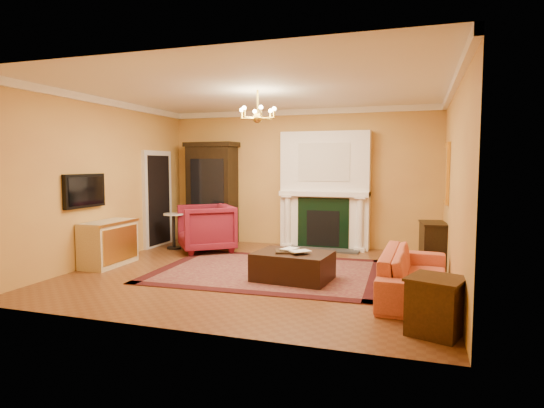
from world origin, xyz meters
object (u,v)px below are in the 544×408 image
at_px(coral_sofa, 415,266).
at_px(leather_ottoman, 293,266).
at_px(pedestal_table, 174,228).
at_px(console_table, 433,246).
at_px(end_table, 436,307).
at_px(china_cabinet, 212,195).
at_px(commode, 108,243).
at_px(wingback_armchair, 206,226).

relative_size(coral_sofa, leather_ottoman, 1.87).
bearing_deg(pedestal_table, leather_ottoman, -29.60).
height_order(coral_sofa, leather_ottoman, coral_sofa).
distance_m(console_table, leather_ottoman, 2.67).
bearing_deg(leather_ottoman, console_table, 43.90).
bearing_deg(end_table, china_cabinet, 136.47).
distance_m(china_cabinet, console_table, 4.98).
bearing_deg(china_cabinet, commode, -99.87).
relative_size(commode, coral_sofa, 0.50).
bearing_deg(console_table, leather_ottoman, -149.09).
bearing_deg(console_table, china_cabinet, 159.27).
bearing_deg(console_table, wingback_armchair, 171.89).
relative_size(wingback_armchair, pedestal_table, 1.41).
bearing_deg(china_cabinet, end_table, -39.01).
relative_size(china_cabinet, commode, 2.06).
bearing_deg(end_table, pedestal_table, 146.02).
xyz_separation_m(pedestal_table, console_table, (5.22, -0.13, -0.06)).
height_order(end_table, leather_ottoman, end_table).
height_order(wingback_armchair, leather_ottoman, wingback_armchair).
height_order(pedestal_table, coral_sofa, coral_sofa).
bearing_deg(commode, pedestal_table, 79.91).
xyz_separation_m(wingback_armchair, console_table, (4.42, -0.07, -0.16)).
bearing_deg(commode, end_table, -18.05).
relative_size(pedestal_table, console_table, 1.00).
distance_m(end_table, console_table, 3.35).
bearing_deg(coral_sofa, leather_ottoman, 82.05).
distance_m(wingback_armchair, leather_ottoman, 2.91).
relative_size(commode, console_table, 1.40).
distance_m(china_cabinet, pedestal_table, 1.29).
relative_size(wingback_armchair, commode, 1.01).
distance_m(china_cabinet, wingback_armchair, 1.28).
bearing_deg(coral_sofa, end_table, -168.89).
xyz_separation_m(china_cabinet, console_table, (4.80, -1.15, -0.72)).
height_order(commode, end_table, commode).
relative_size(wingback_armchair, leather_ottoman, 0.94).
xyz_separation_m(end_table, leather_ottoman, (-2.03, 1.70, -0.06)).
bearing_deg(wingback_armchair, end_table, 14.80).
xyz_separation_m(pedestal_table, coral_sofa, (4.93, -2.08, -0.02)).
distance_m(pedestal_table, coral_sofa, 5.35).
bearing_deg(console_table, end_table, -98.25).
height_order(china_cabinet, end_table, china_cabinet).
bearing_deg(coral_sofa, pedestal_table, 68.82).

